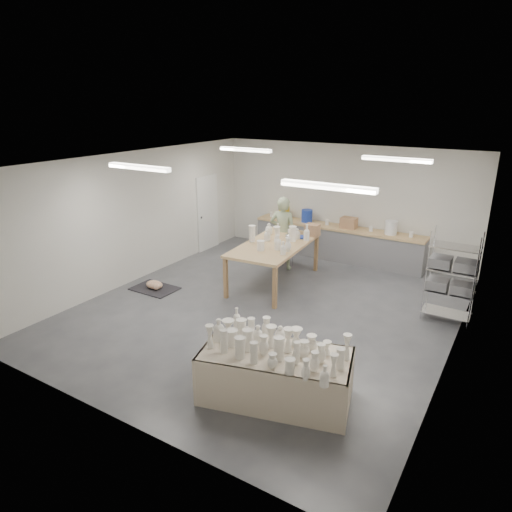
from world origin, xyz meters
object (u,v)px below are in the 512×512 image
Objects in this scene: drying_table at (275,372)px; potter at (283,233)px; red_stool at (287,254)px; work_table at (279,243)px.

potter reaches higher than drying_table.
red_stool is at bearing -100.49° from potter.
potter reaches higher than work_table.
red_stool is (-0.38, 1.16, -0.67)m from work_table.
drying_table is at bearing 106.67° from potter.
potter is at bearing 108.49° from work_table.
work_table is 1.46× the size of potter.
drying_table is at bearing -64.09° from red_stool.
drying_table is 5.62m from red_stool.
drying_table is 5.54× the size of red_stool.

